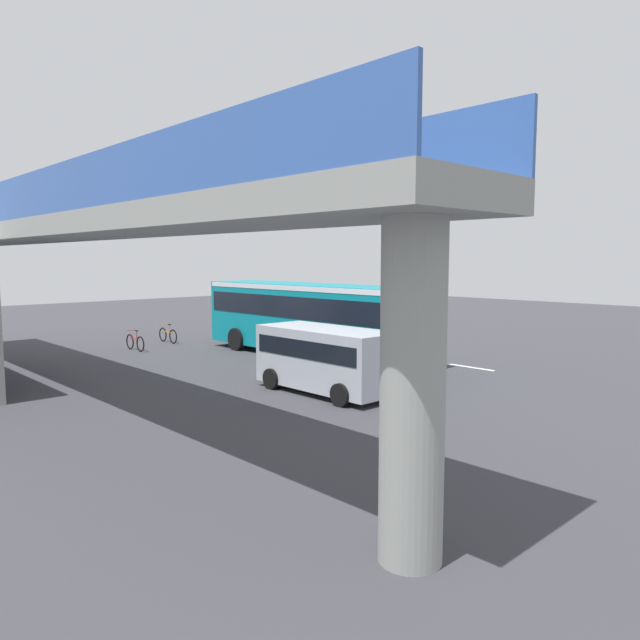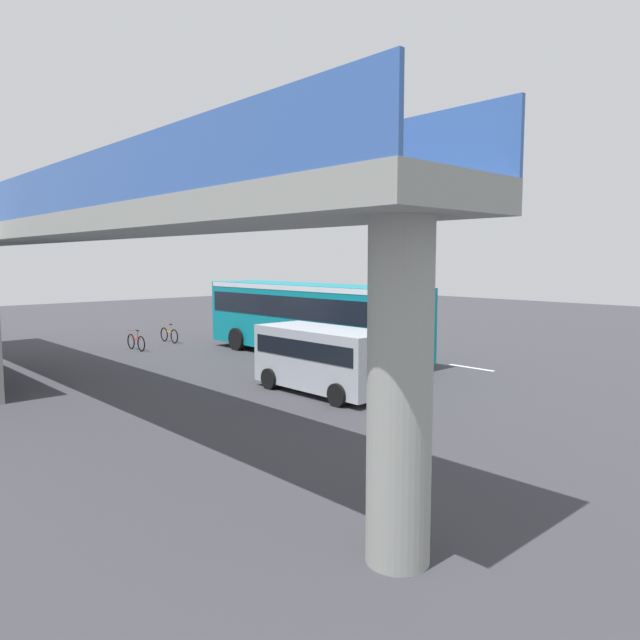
{
  "view_description": "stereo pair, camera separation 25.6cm",
  "coord_description": "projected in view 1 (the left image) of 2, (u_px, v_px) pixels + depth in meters",
  "views": [
    {
      "loc": [
        -18.54,
        17.07,
        4.22
      ],
      "look_at": [
        -0.03,
        -0.37,
        1.6
      ],
      "focal_mm": 33.19,
      "sensor_mm": 36.0,
      "label": 1
    },
    {
      "loc": [
        -18.71,
        16.88,
        4.22
      ],
      "look_at": [
        -0.03,
        -0.37,
        1.6
      ],
      "focal_mm": 33.19,
      "sensor_mm": 36.0,
      "label": 2
    }
  ],
  "objects": [
    {
      "name": "bicycle_red",
      "position": [
        135.0,
        343.0,
        27.39
      ],
      "size": [
        1.77,
        0.44,
        0.96
      ],
      "color": "black",
      "rests_on": "ground"
    },
    {
      "name": "lane_dash_right",
      "position": [
        278.0,
        338.0,
        31.83
      ],
      "size": [
        2.0,
        0.2,
        0.01
      ],
      "primitive_type": "cube",
      "color": "silver",
      "rests_on": "ground"
    },
    {
      "name": "lane_dash_left",
      "position": [
        392.0,
        355.0,
        26.03
      ],
      "size": [
        2.0,
        0.2,
        0.01
      ],
      "primitive_type": "cube",
      "color": "silver",
      "rests_on": "ground"
    },
    {
      "name": "ground",
      "position": [
        313.0,
        357.0,
        25.5
      ],
      "size": [
        80.0,
        80.0,
        0.0
      ],
      "primitive_type": "plane",
      "color": "#38383D"
    },
    {
      "name": "city_bus",
      "position": [
        310.0,
        313.0,
        25.54
      ],
      "size": [
        11.54,
        2.85,
        3.15
      ],
      "color": "#0C8493",
      "rests_on": "ground"
    },
    {
      "name": "bicycle_orange",
      "position": [
        168.0,
        335.0,
        30.02
      ],
      "size": [
        1.77,
        0.44,
        0.96
      ],
      "color": "black",
      "rests_on": "ground"
    },
    {
      "name": "lane_dash_leftmost",
      "position": [
        471.0,
        367.0,
        23.14
      ],
      "size": [
        2.0,
        0.2,
        0.01
      ],
      "primitive_type": "cube",
      "color": "silver",
      "rests_on": "ground"
    },
    {
      "name": "parked_van",
      "position": [
        327.0,
        356.0,
        18.69
      ],
      "size": [
        4.8,
        2.17,
        2.05
      ],
      "color": "#B7BCC6",
      "rests_on": "ground"
    },
    {
      "name": "lane_dash_centre",
      "position": [
        329.0,
        346.0,
        28.93
      ],
      "size": [
        2.0,
        0.2,
        0.01
      ],
      "primitive_type": "cube",
      "color": "silver",
      "rests_on": "ground"
    },
    {
      "name": "pedestrian_overpass",
      "position": [
        50.0,
        242.0,
        17.71
      ],
      "size": [
        29.28,
        2.6,
        6.4
      ],
      "color": "gray",
      "rests_on": "ground"
    }
  ]
}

